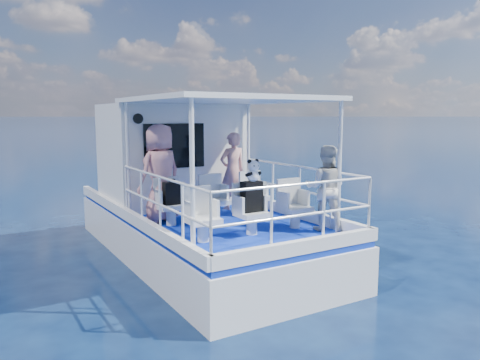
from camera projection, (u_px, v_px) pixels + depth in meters
name	position (u px, v px, depth m)	size (l,w,h in m)	color
ground	(221.00, 268.00, 8.85)	(2000.00, 2000.00, 0.00)	#071433
hull	(198.00, 254.00, 9.70)	(3.00, 7.00, 1.60)	white
deck	(197.00, 214.00, 9.58)	(2.90, 6.90, 0.10)	#0B269E
cabin	(172.00, 154.00, 10.53)	(2.85, 2.00, 2.20)	white
canopy	(225.00, 100.00, 8.25)	(3.00, 3.20, 0.08)	white
canopy_posts	(227.00, 164.00, 8.36)	(2.77, 2.97, 2.20)	white
railings	(236.00, 200.00, 8.17)	(2.84, 3.59, 1.00)	white
seat_port_fwd	(171.00, 215.00, 8.41)	(0.48, 0.46, 0.38)	silver
seat_center_fwd	(215.00, 210.00, 8.87)	(0.48, 0.46, 0.38)	silver
seat_stbd_fwd	(255.00, 205.00, 9.32)	(0.48, 0.46, 0.38)	silver
seat_port_aft	(203.00, 230.00, 7.31)	(0.48, 0.46, 0.38)	silver
seat_center_aft	(252.00, 223.00, 7.76)	(0.48, 0.46, 0.38)	silver
seat_stbd_aft	(295.00, 217.00, 8.22)	(0.48, 0.46, 0.38)	silver
passenger_port_fwd	(160.00, 173.00, 8.58)	(0.68, 0.48, 1.81)	#CE8588
passenger_stbd_fwd	(233.00, 171.00, 9.81)	(0.59, 0.39, 1.61)	#D49089
passenger_stbd_aft	(326.00, 188.00, 7.99)	(0.71, 0.55, 1.46)	silver
backpack_port	(172.00, 193.00, 8.36)	(0.31, 0.17, 0.40)	black
backpack_center	(252.00, 197.00, 7.72)	(0.34, 0.19, 0.50)	black
compact_camera	(172.00, 181.00, 8.32)	(0.10, 0.06, 0.06)	black
panda	(253.00, 171.00, 7.64)	(0.24, 0.20, 0.37)	white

